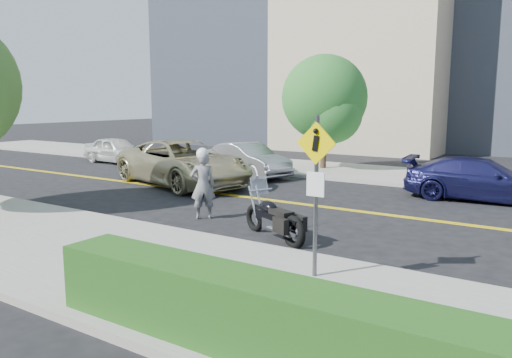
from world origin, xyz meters
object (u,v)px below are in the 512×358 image
object	(u,v)px
parked_car_white	(116,150)
parked_car_silver	(247,160)
suv	(183,163)
pedestrian_sign	(316,181)
motorcyclist	(203,184)
motorcycle	(274,209)
parked_car_blue	(480,179)

from	to	relation	value
parked_car_white	parked_car_silver	world-z (taller)	parked_car_silver
suv	parked_car_white	distance (m)	8.56
pedestrian_sign	suv	size ratio (longest dim) A/B	0.46
suv	motorcyclist	bearing A→B (deg)	-117.15
motorcycle	parked_car_silver	xyz separation A→B (m)	(-6.31, 8.19, 0.02)
pedestrian_sign	motorcycle	size ratio (longest dim) A/B	1.25
motorcyclist	parked_car_blue	bearing A→B (deg)	-175.14
pedestrian_sign	parked_car_blue	world-z (taller)	pedestrian_sign
parked_car_silver	suv	bearing A→B (deg)	-176.25
motorcycle	parked_car_white	xyz separation A→B (m)	(-15.02, 8.24, -0.02)
pedestrian_sign	suv	bearing A→B (deg)	143.10
suv	parked_car_blue	xyz separation A→B (m)	(10.65, 3.19, -0.18)
parked_car_silver	motorcycle	bearing A→B (deg)	-124.36
pedestrian_sign	suv	world-z (taller)	pedestrian_sign
parked_car_white	parked_car_blue	xyz separation A→B (m)	(18.50, -0.25, 0.02)
motorcycle	parked_car_white	world-z (taller)	motorcycle
suv	parked_car_silver	xyz separation A→B (m)	(0.86, 3.39, -0.16)
suv	parked_car_white	world-z (taller)	suv
suv	parked_car_white	size ratio (longest dim) A/B	1.58
parked_car_silver	parked_car_blue	size ratio (longest dim) A/B	0.91
parked_car_white	parked_car_silver	distance (m)	8.70
pedestrian_sign	motorcyclist	world-z (taller)	pedestrian_sign
motorcyclist	pedestrian_sign	bearing A→B (deg)	105.23
suv	parked_car_silver	world-z (taller)	suv
motorcycle	suv	world-z (taller)	suv
motorcycle	suv	bearing A→B (deg)	171.18
pedestrian_sign	parked_car_silver	bearing A→B (deg)	129.29
parked_car_white	pedestrian_sign	bearing A→B (deg)	-117.62
pedestrian_sign	suv	distance (m)	11.83
parked_car_white	parked_car_blue	world-z (taller)	parked_car_blue
motorcycle	suv	distance (m)	8.64
pedestrian_sign	motorcyclist	xyz separation A→B (m)	(-5.05, 2.95, -0.93)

